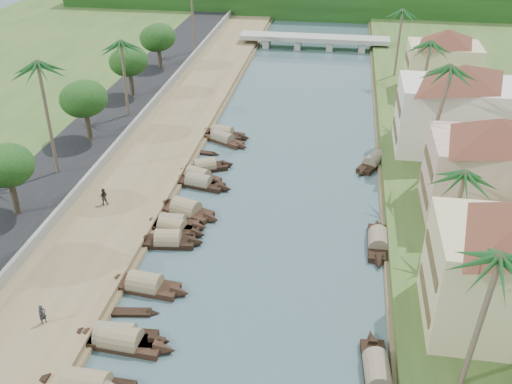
# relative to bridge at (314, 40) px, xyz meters

# --- Properties ---
(ground) EXTENTS (220.00, 220.00, 0.00)m
(ground) POSITION_rel_bridge_xyz_m (-0.00, -72.00, -1.72)
(ground) COLOR #3B5359
(ground) RESTS_ON ground
(left_bank) EXTENTS (10.00, 180.00, 0.80)m
(left_bank) POSITION_rel_bridge_xyz_m (-16.00, -52.00, -1.32)
(left_bank) COLOR brown
(left_bank) RESTS_ON ground
(right_bank) EXTENTS (16.00, 180.00, 1.20)m
(right_bank) POSITION_rel_bridge_xyz_m (19.00, -52.00, -1.12)
(right_bank) COLOR #324E1F
(right_bank) RESTS_ON ground
(road) EXTENTS (8.00, 180.00, 1.40)m
(road) POSITION_rel_bridge_xyz_m (-24.50, -52.00, -1.02)
(road) COLOR black
(road) RESTS_ON ground
(retaining_wall) EXTENTS (0.40, 180.00, 1.10)m
(retaining_wall) POSITION_rel_bridge_xyz_m (-20.20, -52.00, -0.37)
(retaining_wall) COLOR gray
(retaining_wall) RESTS_ON left_bank
(bridge) EXTENTS (28.00, 4.00, 2.40)m
(bridge) POSITION_rel_bridge_xyz_m (0.00, 0.00, 0.00)
(bridge) COLOR gray
(bridge) RESTS_ON ground
(building_mid) EXTENTS (14.11, 14.11, 9.70)m
(building_mid) POSITION_rel_bridge_xyz_m (19.99, -58.00, 4.41)
(building_mid) COLOR beige
(building_mid) RESTS_ON right_bank
(building_far) EXTENTS (15.59, 15.59, 10.20)m
(building_far) POSITION_rel_bridge_xyz_m (18.99, -44.00, 4.66)
(building_far) COLOR beige
(building_far) RESTS_ON right_bank
(building_distant) EXTENTS (12.62, 12.62, 9.20)m
(building_distant) POSITION_rel_bridge_xyz_m (19.99, -24.00, 4.16)
(building_distant) COLOR #CABD87
(building_distant) RESTS_ON right_bank
(sampan_2) EXTENTS (8.73, 2.34, 2.27)m
(sampan_2) POSITION_rel_bridge_xyz_m (-8.66, -79.27, -1.31)
(sampan_2) COLOR black
(sampan_2) RESTS_ON ground
(sampan_3) EXTENTS (8.52, 2.29, 2.26)m
(sampan_3) POSITION_rel_bridge_xyz_m (-9.19, -78.97, -1.31)
(sampan_3) COLOR black
(sampan_3) RESTS_ON ground
(sampan_4) EXTENTS (8.06, 2.54, 2.25)m
(sampan_4) POSITION_rel_bridge_xyz_m (-8.95, -72.94, -1.31)
(sampan_4) COLOR black
(sampan_4) RESTS_ON ground
(sampan_5) EXTENTS (6.95, 2.44, 2.18)m
(sampan_5) POSITION_rel_bridge_xyz_m (-8.91, -66.47, -1.31)
(sampan_5) COLOR black
(sampan_5) RESTS_ON ground
(sampan_6) EXTENTS (6.99, 1.90, 2.10)m
(sampan_6) POSITION_rel_bridge_xyz_m (-9.30, -63.69, -1.31)
(sampan_6) COLOR black
(sampan_6) RESTS_ON ground
(sampan_7) EXTENTS (7.31, 2.84, 1.95)m
(sampan_7) POSITION_rel_bridge_xyz_m (-9.18, -64.27, -1.31)
(sampan_7) COLOR black
(sampan_7) RESTS_ON ground
(sampan_8) EXTENTS (7.97, 4.25, 2.39)m
(sampan_8) POSITION_rel_bridge_xyz_m (-8.66, -61.06, -1.30)
(sampan_8) COLOR black
(sampan_8) RESTS_ON ground
(sampan_9) EXTENTS (8.03, 3.10, 2.02)m
(sampan_9) POSITION_rel_bridge_xyz_m (-8.74, -55.33, -1.31)
(sampan_9) COLOR black
(sampan_9) RESTS_ON ground
(sampan_10) EXTENTS (7.41, 4.07, 2.05)m
(sampan_10) POSITION_rel_bridge_xyz_m (-9.21, -53.89, -1.31)
(sampan_10) COLOR black
(sampan_10) RESTS_ON ground
(sampan_11) EXTENTS (7.03, 4.44, 2.05)m
(sampan_11) POSITION_rel_bridge_xyz_m (-8.95, -51.62, -1.31)
(sampan_11) COLOR black
(sampan_11) RESTS_ON ground
(sampan_12) EXTENTS (7.76, 5.10, 1.95)m
(sampan_12) POSITION_rel_bridge_xyz_m (-8.49, -43.82, -1.31)
(sampan_12) COLOR black
(sampan_12) RESTS_ON ground
(sampan_13) EXTENTS (7.83, 2.99, 2.12)m
(sampan_13) POSITION_rel_bridge_xyz_m (-8.88, -42.22, -1.31)
(sampan_13) COLOR black
(sampan_13) RESTS_ON ground
(sampan_14) EXTENTS (2.34, 8.63, 2.08)m
(sampan_14) POSITION_rel_bridge_xyz_m (9.66, -79.47, -1.31)
(sampan_14) COLOR black
(sampan_14) RESTS_ON ground
(sampan_15) EXTENTS (1.89, 7.91, 2.13)m
(sampan_15) POSITION_rel_bridge_xyz_m (10.19, -63.69, -1.31)
(sampan_15) COLOR black
(sampan_15) RESTS_ON ground
(sampan_16) EXTENTS (4.95, 7.91, 2.01)m
(sampan_16) POSITION_rel_bridge_xyz_m (10.16, -47.25, -1.31)
(sampan_16) COLOR black
(sampan_16) RESTS_ON ground
(canoe_1) EXTENTS (5.46, 1.61, 0.87)m
(canoe_1) POSITION_rel_bridge_xyz_m (-9.52, -76.00, -1.62)
(canoe_1) COLOR black
(canoe_1) RESTS_ON ground
(canoe_2) EXTENTS (5.38, 1.27, 0.78)m
(canoe_2) POSITION_rel_bridge_xyz_m (-10.70, -47.38, -1.62)
(canoe_2) COLOR black
(canoe_2) RESTS_ON ground
(palm_0) EXTENTS (3.20, 3.20, 11.76)m
(palm_0) POSITION_rel_bridge_xyz_m (15.00, -80.21, 9.44)
(palm_0) COLOR brown
(palm_0) RESTS_ON ground
(palm_1) EXTENTS (3.20, 3.20, 9.37)m
(palm_1) POSITION_rel_bridge_xyz_m (16.00, -65.53, 7.13)
(palm_1) COLOR brown
(palm_1) RESTS_ON ground
(palm_2) EXTENTS (3.20, 3.20, 14.03)m
(palm_2) POSITION_rel_bridge_xyz_m (15.00, -52.71, 11.64)
(palm_2) COLOR brown
(palm_2) RESTS_ON ground
(palm_3) EXTENTS (3.20, 3.20, 11.81)m
(palm_3) POSITION_rel_bridge_xyz_m (16.00, -35.69, 9.49)
(palm_3) COLOR brown
(palm_3) RESTS_ON ground
(palm_5) EXTENTS (3.20, 3.20, 13.67)m
(palm_5) POSITION_rel_bridge_xyz_m (-24.00, -57.02, 11.47)
(palm_5) COLOR brown
(palm_5) RESTS_ON ground
(palm_6) EXTENTS (3.20, 3.20, 11.34)m
(palm_6) POSITION_rel_bridge_xyz_m (-22.00, -40.37, 9.23)
(palm_6) COLOR brown
(palm_6) RESTS_ON ground
(palm_7) EXTENTS (3.20, 3.20, 11.61)m
(palm_7) POSITION_rel_bridge_xyz_m (14.00, -17.39, 9.29)
(palm_7) COLOR brown
(palm_7) RESTS_ON ground
(tree_2) EXTENTS (4.75, 4.75, 7.09)m
(tree_2) POSITION_rel_bridge_xyz_m (-24.00, -65.51, 4.72)
(tree_2) COLOR #453927
(tree_2) RESTS_ON ground
(tree_3) EXTENTS (5.12, 5.12, 7.28)m
(tree_3) POSITION_rel_bridge_xyz_m (-24.00, -48.33, 4.77)
(tree_3) COLOR #453927
(tree_3) RESTS_ON ground
(tree_4) EXTENTS (4.92, 4.92, 7.08)m
(tree_4) POSITION_rel_bridge_xyz_m (-24.00, -33.08, 4.66)
(tree_4) COLOR #453927
(tree_4) RESTS_ON ground
(tree_5) EXTENTS (5.19, 5.19, 6.98)m
(tree_5) POSITION_rel_bridge_xyz_m (-24.00, -19.58, 4.45)
(tree_5) COLOR #453927
(tree_5) RESTS_ON ground
(tree_6) EXTENTS (4.51, 4.51, 6.81)m
(tree_6) POSITION_rel_bridge_xyz_m (24.00, -41.57, 4.34)
(tree_6) COLOR #453927
(tree_6) RESTS_ON ground
(person_near) EXTENTS (0.65, 0.72, 1.65)m
(person_near) POSITION_rel_bridge_xyz_m (-14.80, -78.72, -0.10)
(person_near) COLOR #25272D
(person_near) RESTS_ON left_bank
(person_far) EXTENTS (0.98, 0.84, 1.75)m
(person_far) POSITION_rel_bridge_xyz_m (-16.90, -61.69, -0.05)
(person_far) COLOR #2D251F
(person_far) RESTS_ON left_bank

